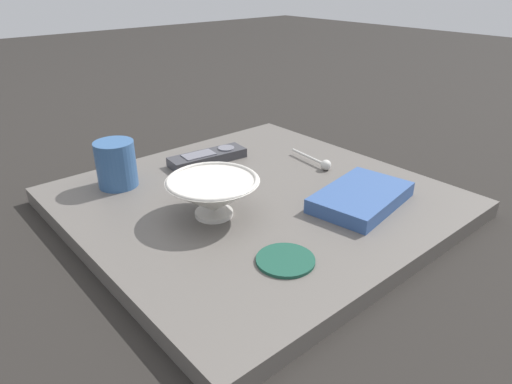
{
  "coord_description": "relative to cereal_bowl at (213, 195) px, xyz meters",
  "views": [
    {
      "loc": [
        -0.6,
        0.52,
        0.43
      ],
      "look_at": [
        -0.02,
        0.02,
        0.05
      ],
      "focal_mm": 32.14,
      "sensor_mm": 36.0,
      "label": 1
    }
  ],
  "objects": [
    {
      "name": "teaspoon",
      "position": [
        0.02,
        -0.31,
        -0.03
      ],
      "size": [
        0.12,
        0.03,
        0.02
      ],
      "color": "silver",
      "rests_on": "table"
    },
    {
      "name": "table",
      "position": [
        0.01,
        -0.11,
        -0.06
      ],
      "size": [
        0.65,
        0.66,
        0.03
      ],
      "color": "#5B5651",
      "rests_on": "ground"
    },
    {
      "name": "ground_plane",
      "position": [
        0.01,
        -0.11,
        -0.07
      ],
      "size": [
        6.0,
        6.0,
        0.0
      ],
      "primitive_type": "plane",
      "color": "black"
    },
    {
      "name": "coffee_mug",
      "position": [
        0.23,
        0.07,
        0.01
      ],
      "size": [
        0.08,
        0.08,
        0.09
      ],
      "color": "#33598C",
      "rests_on": "table"
    },
    {
      "name": "drink_coaster",
      "position": [
        -0.19,
        0.0,
        -0.04
      ],
      "size": [
        0.09,
        0.09,
        0.01
      ],
      "color": "#194738",
      "rests_on": "table"
    },
    {
      "name": "paperback_book",
      "position": [
        -0.14,
        -0.23,
        -0.03
      ],
      "size": [
        0.15,
        0.21,
        0.03
      ],
      "color": "#33518C",
      "rests_on": "table"
    },
    {
      "name": "cereal_bowl",
      "position": [
        0.0,
        0.0,
        0.0
      ],
      "size": [
        0.16,
        0.16,
        0.07
      ],
      "color": "beige",
      "rests_on": "table"
    },
    {
      "name": "tv_remote_near",
      "position": [
        0.21,
        -0.14,
        -0.03
      ],
      "size": [
        0.07,
        0.18,
        0.02
      ],
      "color": "#38383D",
      "rests_on": "table"
    }
  ]
}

